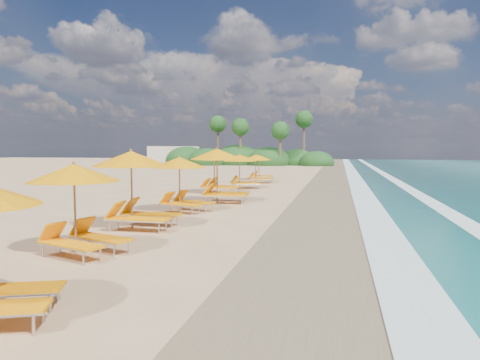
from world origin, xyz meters
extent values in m
plane|color=tan|center=(0.00, 0.00, 0.00)|extent=(160.00, 160.00, 0.00)
cube|color=#876F50|center=(4.00, 0.00, 0.01)|extent=(4.00, 160.00, 0.01)
cube|color=white|center=(5.50, 0.00, 0.03)|extent=(1.20, 160.00, 0.01)
cube|color=white|center=(8.50, 0.00, 0.02)|extent=(0.80, 160.00, 0.01)
cylinder|color=olive|center=(-2.12, -8.96, 1.09)|extent=(0.05, 0.05, 2.18)
cone|color=orange|center=(-2.12, -8.96, 2.00)|extent=(2.84, 2.84, 0.44)
sphere|color=olive|center=(-2.12, -8.96, 2.24)|extent=(0.08, 0.08, 0.08)
cylinder|color=olive|center=(-2.32, -5.56, 1.23)|extent=(0.06, 0.06, 2.46)
cone|color=orange|center=(-2.32, -5.56, 2.25)|extent=(2.53, 2.53, 0.49)
sphere|color=olive|center=(-2.32, -5.56, 2.53)|extent=(0.09, 0.09, 0.09)
cylinder|color=olive|center=(-2.16, -1.66, 1.10)|extent=(0.05, 0.05, 2.19)
cone|color=orange|center=(-2.16, -1.66, 2.01)|extent=(2.83, 2.83, 0.44)
sphere|color=olive|center=(-2.16, -1.66, 2.25)|extent=(0.08, 0.08, 0.08)
cylinder|color=olive|center=(-1.45, 1.45, 1.26)|extent=(0.06, 0.06, 2.52)
cone|color=orange|center=(-1.45, 1.45, 2.31)|extent=(2.81, 2.81, 0.51)
sphere|color=olive|center=(-1.45, 1.45, 2.59)|extent=(0.09, 0.09, 0.09)
cylinder|color=olive|center=(-2.75, 5.44, 1.17)|extent=(0.06, 0.06, 2.34)
cone|color=orange|center=(-2.75, 5.44, 2.14)|extent=(2.78, 2.78, 0.47)
sphere|color=olive|center=(-2.75, 5.44, 2.41)|extent=(0.08, 0.08, 0.08)
cylinder|color=olive|center=(-1.98, 8.56, 1.07)|extent=(0.05, 0.05, 2.14)
cone|color=orange|center=(-1.98, 8.56, 1.96)|extent=(2.91, 2.91, 0.43)
sphere|color=olive|center=(-1.98, 8.56, 2.20)|extent=(0.08, 0.08, 0.08)
cylinder|color=olive|center=(-1.78, 12.97, 1.03)|extent=(0.05, 0.05, 2.06)
cone|color=orange|center=(-1.78, 12.97, 1.89)|extent=(2.64, 2.64, 0.41)
sphere|color=olive|center=(-1.78, 12.97, 2.12)|extent=(0.07, 0.07, 0.07)
cylinder|color=olive|center=(-2.09, 16.05, 0.98)|extent=(0.05, 0.05, 1.97)
cone|color=orange|center=(-2.09, 16.05, 1.80)|extent=(2.43, 2.43, 0.40)
sphere|color=olive|center=(-2.09, 16.05, 2.02)|extent=(0.07, 0.07, 0.07)
ellipsoid|color=#163D14|center=(-6.00, 45.00, 0.62)|extent=(6.40, 6.40, 4.16)
ellipsoid|color=#163D14|center=(-11.00, 46.00, 0.70)|extent=(7.20, 7.20, 4.68)
ellipsoid|color=#163D14|center=(-15.00, 44.00, 0.58)|extent=(6.00, 6.00, 3.90)
ellipsoid|color=#163D14|center=(-2.00, 47.00, 0.55)|extent=(5.60, 5.60, 3.64)
ellipsoid|color=#163D14|center=(-19.00, 46.00, 0.64)|extent=(6.60, 6.60, 4.29)
ellipsoid|color=#163D14|center=(1.00, 45.00, 0.49)|extent=(5.00, 5.00, 3.25)
cylinder|color=brown|center=(-4.00, 43.00, 2.50)|extent=(0.36, 0.36, 5.00)
sphere|color=#163D14|center=(-4.00, 43.00, 5.00)|extent=(2.60, 2.60, 2.60)
cylinder|color=brown|center=(-10.00, 44.00, 2.80)|extent=(0.36, 0.36, 5.60)
sphere|color=#163D14|center=(-10.00, 44.00, 5.60)|extent=(2.60, 2.60, 2.60)
cylinder|color=brown|center=(-14.00, 46.00, 3.10)|extent=(0.36, 0.36, 6.20)
sphere|color=#163D14|center=(-14.00, 46.00, 6.20)|extent=(2.60, 2.60, 2.60)
cylinder|color=brown|center=(-1.00, 47.00, 3.40)|extent=(0.36, 0.36, 6.80)
sphere|color=#163D14|center=(-1.00, 47.00, 6.80)|extent=(2.60, 2.60, 2.60)
cube|color=beige|center=(-22.00, 48.00, 1.40)|extent=(7.00, 5.00, 2.80)
camera|label=1|loc=(4.21, -18.41, 2.61)|focal=32.60mm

